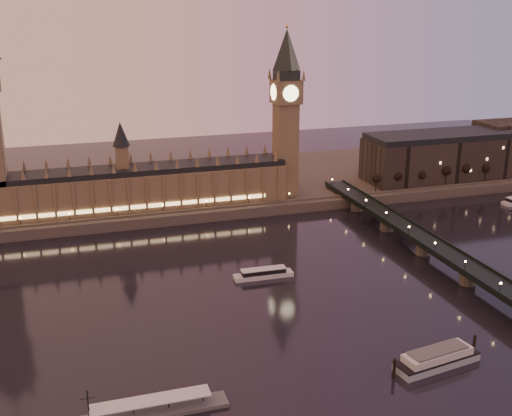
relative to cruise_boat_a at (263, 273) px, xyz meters
The scene contains 15 objects.
ground 16.91m from the cruise_boat_a, 109.11° to the right, with size 700.00×700.00×0.00m, color black.
far_embankment 151.13m from the cruise_boat_a, 80.67° to the left, with size 560.00×130.00×6.00m, color #423D35.
palace_of_westminster 116.28m from the cruise_boat_a, 113.46° to the left, with size 180.00×26.62×52.00m.
big_ben 131.31m from the cruise_boat_a, 65.24° to the left, with size 17.68×17.68×104.00m.
westminster_bridge 87.63m from the cruise_boat_a, 10.44° to the right, with size 13.20×260.00×15.30m.
city_block 222.57m from the cruise_boat_a, 31.27° to the left, with size 155.00×45.00×34.00m.
bare_tree_0 141.01m from the cruise_boat_a, 41.55° to the left, with size 5.82×5.82×11.83m.
bare_tree_1 154.13m from the cruise_boat_a, 37.33° to the left, with size 5.82×5.82×11.83m.
bare_tree_2 167.96m from the cruise_boat_a, 33.79° to the left, with size 5.82×5.82×11.83m.
bare_tree_3 182.33m from the cruise_boat_a, 30.80° to the left, with size 5.82×5.82×11.83m.
bare_tree_4 197.12m from the cruise_boat_a, 28.26° to the left, with size 5.82×5.82×11.83m.
bare_tree_5 212.26m from the cruise_boat_a, 26.08° to the left, with size 5.82×5.82×11.83m.
cruise_boat_a is the anchor object (origin of this frame).
moored_barge 97.19m from the cruise_boat_a, 69.00° to the right, with size 37.12×14.15×6.89m.
pontoon_pier 109.84m from the cruise_boat_a, 126.18° to the right, with size 46.13×7.69×12.30m.
Camera 1 is at (-80.22, -245.40, 122.52)m, focal length 45.00 mm.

